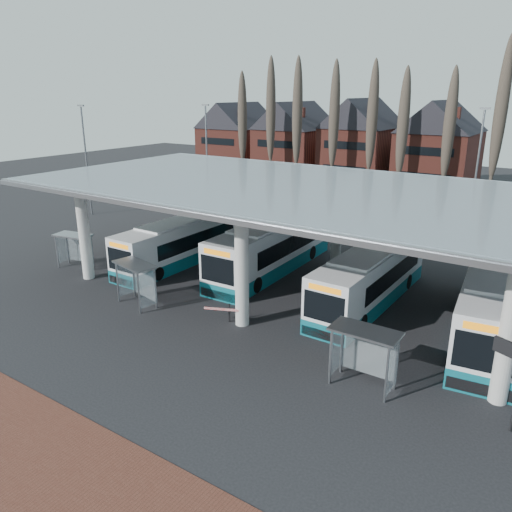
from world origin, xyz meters
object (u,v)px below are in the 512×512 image
Objects in this scene: shelter_0 at (75,243)px; shelter_2 at (366,344)px; bus_1 at (273,247)px; bus_2 at (371,277)px; bus_3 at (494,302)px; bus_0 at (182,242)px; shelter_1 at (138,274)px.

shelter_2 reaches higher than shelter_0.
bus_2 is at bearing -12.88° from bus_1.
bus_3 is (6.34, -0.23, 0.14)m from bus_2.
bus_0 is 0.97× the size of bus_2.
bus_3 is (19.74, 0.39, 0.18)m from bus_0.
bus_3 is (13.70, -1.69, 0.04)m from bus_1.
bus_3 is 4.64× the size of shelter_2.
shelter_2 is at bearing 9.03° from shelter_1.
shelter_2 is at bearing -24.77° from bus_0.
bus_1 is 9.45m from shelter_1.
bus_2 is at bearing 2.55° from bus_0.
bus_0 reaches higher than shelter_1.
bus_1 is 1.08× the size of bus_2.
bus_2 is (13.40, 0.62, 0.04)m from bus_0.
bus_3 reaches higher than bus_2.
shelter_0 is (-5.31, -4.72, 0.24)m from bus_0.
shelter_0 is (-11.35, -6.81, 0.09)m from bus_1.
bus_1 is at bearing 18.92° from bus_0.
shelter_0 is 8.41m from shelter_1.
bus_0 is 7.38m from shelter_1.
bus_1 is 14.09m from shelter_2.
shelter_2 is (2.95, -8.13, 0.35)m from bus_2.
shelter_1 is (-10.57, -7.43, 0.29)m from bus_2.
bus_2 is (7.36, -1.46, -0.11)m from bus_1.
bus_1 is 4.54× the size of shelter_0.
bus_2 reaches higher than shelter_1.
shelter_1 is at bearing -25.79° from shelter_0.
bus_3 is at bearing 0.09° from shelter_0.
bus_2 is at bearing 171.50° from bus_3.
bus_2 is 19.47m from shelter_0.
bus_3 is 8.60m from shelter_2.
bus_0 is 18.00m from shelter_2.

